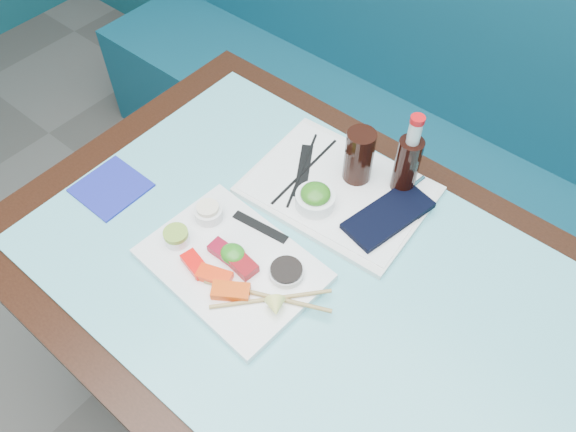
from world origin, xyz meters
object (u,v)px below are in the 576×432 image
Objects in this scene: dining_table at (319,302)px; serving_tray at (338,190)px; sashimi_plate at (232,265)px; booth_bench at (472,174)px; blue_napkin at (111,188)px; cola_glass at (359,156)px; seaweed_bowl at (315,200)px; cola_bottle_body at (406,168)px.

serving_tray reaches higher than dining_table.
booth_bench is at bearing 83.81° from sashimi_plate.
blue_napkin reaches higher than dining_table.
booth_bench reaches higher than cola_glass.
seaweed_bowl is (-0.13, -0.70, 0.42)m from booth_bench.
sashimi_plate is 4.02× the size of seaweed_bowl.
dining_table is 0.22m from seaweed_bowl.
seaweed_bowl is 0.61× the size of blue_napkin.
serving_tray reaches higher than blue_napkin.
dining_table is at bearing -65.16° from serving_tray.
serving_tray is at bearing 38.65° from blue_napkin.
seaweed_bowl is 0.65× the size of cola_glass.
blue_napkin is at bearing -172.76° from sashimi_plate.
cola_bottle_body is at bearing 72.61° from sashimi_plate.
blue_napkin is at bearing -140.72° from cola_bottle_body.
booth_bench is at bearing 79.86° from seaweed_bowl.
cola_bottle_body is (0.12, 0.17, 0.05)m from seaweed_bowl.
cola_glass is at bearing 76.02° from serving_tray.
cola_glass is at bearing 42.33° from blue_napkin.
cola_bottle_body is at bearing 91.28° from dining_table.
booth_bench reaches higher than serving_tray.
cola_bottle_body is at bearing 37.91° from serving_tray.
cola_glass reaches higher than dining_table.
cola_glass reaches higher than sashimi_plate.
cola_bottle_body reaches higher than sashimi_plate.
blue_napkin is (-0.37, -0.02, -0.01)m from sashimi_plate.
cola_glass is at bearing 81.25° from seaweed_bowl.
booth_bench is at bearing 90.00° from dining_table.
seaweed_bowl is at bearing -100.14° from booth_bench.
cola_bottle_body reaches higher than dining_table.
serving_tray is at bearing -100.44° from booth_bench.
dining_table is 0.26m from serving_tray.
dining_table is at bearing 12.48° from blue_napkin.
serving_tray is (0.05, 0.31, -0.00)m from sashimi_plate.
dining_table is 0.21m from sashimi_plate.
cola_bottle_body is (0.15, 0.40, 0.07)m from sashimi_plate.
serving_tray is at bearing 85.07° from sashimi_plate.
blue_napkin is at bearing -137.67° from cola_glass.
cola_glass is (-0.11, -0.57, 0.47)m from booth_bench.
sashimi_plate is 0.44m from cola_bottle_body.
booth_bench is 0.75m from serving_tray.
serving_tray is (-0.12, 0.21, 0.10)m from dining_table.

